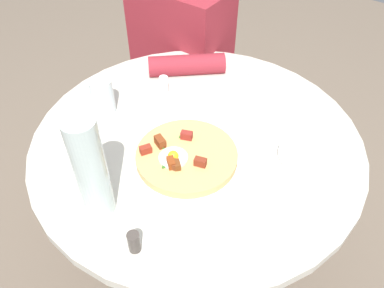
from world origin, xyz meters
TOP-DOWN VIEW (x-y plane):
  - ground_plane at (0.00, 0.00)m, footprint 6.00×6.00m
  - dining_table at (0.00, 0.00)m, footprint 0.95×0.95m
  - person_seated at (-0.40, 0.46)m, footprint 0.50×0.46m
  - pizza_plate at (0.03, -0.09)m, footprint 0.34×0.34m
  - breakfast_pizza at (0.03, -0.10)m, footprint 0.27×0.27m
  - bread_plate at (0.30, 0.12)m, footprint 0.17×0.17m
  - napkin at (0.05, 0.33)m, footprint 0.19×0.17m
  - fork at (0.05, 0.34)m, footprint 0.18×0.05m
  - knife at (0.05, 0.31)m, footprint 0.18×0.05m
  - water_glass at (-0.30, -0.07)m, footprint 0.07×0.07m
  - water_bottle at (-0.05, -0.34)m, footprint 0.07×0.07m
  - salt_shaker at (-0.21, 0.12)m, footprint 0.03×0.03m
  - pepper_shaker at (0.10, -0.37)m, footprint 0.03×0.03m

SIDE VIEW (x-z plane):
  - ground_plane at x=0.00m, z-range 0.00..0.00m
  - person_seated at x=-0.40m, z-range -0.06..1.07m
  - dining_table at x=0.00m, z-range 0.19..0.93m
  - napkin at x=0.05m, z-range 0.74..0.74m
  - bread_plate at x=0.30m, z-range 0.74..0.75m
  - pizza_plate at x=0.03m, z-range 0.74..0.75m
  - fork at x=0.05m, z-range 0.74..0.75m
  - knife at x=0.05m, z-range 0.74..0.75m
  - breakfast_pizza at x=0.03m, z-range 0.74..0.79m
  - pepper_shaker at x=0.10m, z-range 0.74..0.79m
  - salt_shaker at x=-0.21m, z-range 0.74..0.80m
  - water_glass at x=-0.30m, z-range 0.74..0.85m
  - water_bottle at x=-0.05m, z-range 0.74..1.02m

